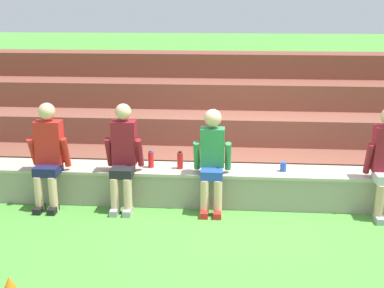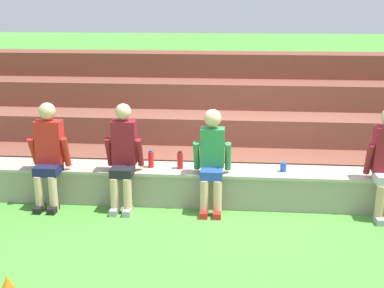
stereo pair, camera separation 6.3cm
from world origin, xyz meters
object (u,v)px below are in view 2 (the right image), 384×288
Objects in this scene: water_bottle_mid_left at (151,159)px; sports_cone at (8,288)px; person_center at (212,158)px; plastic_cup_left_end at (283,167)px; person_left_of_center at (123,154)px; person_far_left at (48,153)px; water_bottle_near_left at (180,160)px.

water_bottle_mid_left is 2.72m from sports_cone.
plastic_cup_left_end is at bearing 14.08° from person_center.
water_bottle_mid_left is 1.96× the size of plastic_cup_left_end.
person_center is (1.16, 0.00, -0.01)m from person_left_of_center.
person_center is at bearing 0.05° from person_left_of_center.
plastic_cup_left_end is (3.10, 0.27, -0.20)m from person_far_left.
water_bottle_near_left is at bearing 62.29° from sports_cone.
water_bottle_mid_left is at bearing 162.97° from person_center.
person_center is at bearing 1.00° from person_far_left.
person_left_of_center reaches higher than person_center.
person_far_left is 5.81× the size of water_bottle_mid_left.
water_bottle_near_left is (0.72, 0.24, -0.14)m from person_left_of_center.
sports_cone is (-2.70, -2.50, -0.42)m from plastic_cup_left_end.
plastic_cup_left_end is (1.38, -0.00, -0.05)m from water_bottle_near_left.
person_center reaches higher than water_bottle_near_left.
water_bottle_near_left is at bearing 18.49° from person_left_of_center.
person_left_of_center is at bearing -173.58° from plastic_cup_left_end.
person_left_of_center is 2.13m from plastic_cup_left_end.
water_bottle_mid_left is 0.40m from water_bottle_near_left.
person_far_left is 5.75× the size of water_bottle_near_left.
water_bottle_mid_left is 0.94× the size of sports_cone.
sports_cone is at bearing -137.20° from plastic_cup_left_end.
water_bottle_near_left is 0.95× the size of sports_cone.
person_center is 5.23× the size of sports_cone.
water_bottle_near_left reaches higher than water_bottle_mid_left.
person_left_of_center is 1.16m from person_center.
water_bottle_near_left is at bearing 179.82° from plastic_cup_left_end.
person_left_of_center is 11.34× the size of plastic_cup_left_end.
person_left_of_center is 5.44× the size of sports_cone.
water_bottle_mid_left is (-0.84, 0.26, -0.13)m from person_center.
person_center reaches higher than sports_cone.
person_far_left is 1.36m from water_bottle_mid_left.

